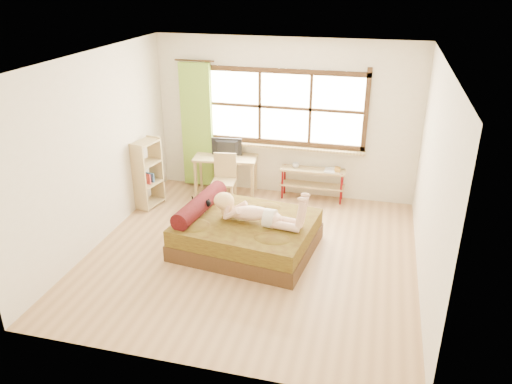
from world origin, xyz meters
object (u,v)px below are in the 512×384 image
(kitten, at_px, (200,204))
(bookshelf, at_px, (148,173))
(chair, at_px, (224,176))
(pipe_shelf, at_px, (313,177))
(desk, at_px, (226,162))
(woman, at_px, (256,204))
(bed, at_px, (244,232))

(kitten, distance_m, bookshelf, 1.54)
(kitten, bearing_deg, chair, 99.87)
(bookshelf, bearing_deg, pipe_shelf, 31.34)
(pipe_shelf, xyz_separation_m, bookshelf, (-2.64, -0.94, 0.18))
(desk, xyz_separation_m, chair, (0.09, -0.37, -0.12))
(kitten, relative_size, desk, 0.24)
(woman, bearing_deg, bookshelf, 161.10)
(desk, relative_size, bookshelf, 0.99)
(bed, bearing_deg, kitten, 179.27)
(desk, bearing_deg, kitten, -91.13)
(kitten, bearing_deg, pipe_shelf, 60.16)
(bed, xyz_separation_m, woman, (0.20, -0.06, 0.49))
(desk, height_order, pipe_shelf, desk)
(kitten, height_order, bookshelf, bookshelf)
(woman, distance_m, bookshelf, 2.37)
(kitten, bearing_deg, bookshelf, 151.81)
(kitten, bearing_deg, woman, -2.56)
(woman, xyz_separation_m, kitten, (-0.87, 0.15, -0.17))
(bed, distance_m, woman, 0.53)
(kitten, bearing_deg, desk, 102.35)
(pipe_shelf, height_order, bookshelf, bookshelf)
(chair, xyz_separation_m, pipe_shelf, (1.44, 0.49, -0.07))
(chair, distance_m, bookshelf, 1.28)
(bed, height_order, kitten, bed)
(bed, xyz_separation_m, chair, (-0.74, 1.43, 0.23))
(woman, xyz_separation_m, bookshelf, (-2.12, 1.04, -0.16))
(woman, bearing_deg, chair, 129.28)
(desk, bearing_deg, bookshelf, -149.59)
(chair, bearing_deg, kitten, -93.61)
(desk, distance_m, pipe_shelf, 1.55)
(woman, distance_m, kitten, 0.90)
(bed, distance_m, kitten, 0.75)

